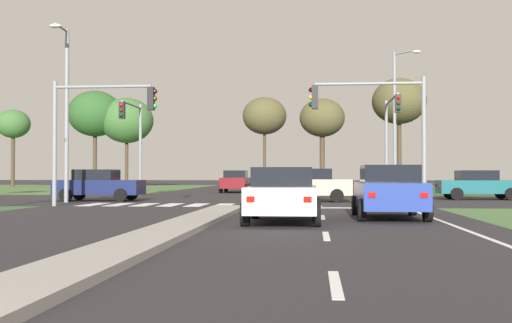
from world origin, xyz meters
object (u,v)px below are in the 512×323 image
Objects in this scene: car_maroon_sixth at (236,181)px; car_red_seventh at (261,179)px; car_navy_second at (99,185)px; treeline_second at (95,114)px; traffic_signal_near_right at (380,117)px; traffic_signal_near_left at (93,120)px; car_teal_near at (479,185)px; car_beige_third at (310,185)px; treeline_sixth at (399,102)px; traffic_signal_far_right at (390,127)px; treeline_third at (127,121)px; street_lamp_second at (66,105)px; traffic_signal_far_left at (134,132)px; treeline_fifth at (322,118)px; treeline_near at (13,125)px; car_white_fifth at (283,194)px; street_lamp_third at (397,115)px; treeline_fourth at (265,116)px; car_blue_eighth at (389,191)px.

car_maroon_sixth is 1.00× the size of car_red_seventh.
treeline_second is at bearing -160.19° from car_navy_second.
traffic_signal_near_left is (-11.80, 0.00, -0.00)m from traffic_signal_near_right.
car_beige_third reaches higher than car_teal_near.
treeline_sixth reaches higher than car_navy_second.
car_beige_third is at bearing -128.34° from traffic_signal_far_right.
treeline_third is 0.84× the size of treeline_sixth.
traffic_signal_far_left is at bearing 84.55° from street_lamp_second.
treeline_sixth reaches higher than car_red_seventh.
car_teal_near is at bearing -88.98° from treeline_sixth.
traffic_signal_far_left is (-10.63, 6.41, 3.09)m from car_beige_third.
car_beige_third is 0.50× the size of treeline_fifth.
traffic_signal_near_right is at bearing -48.04° from treeline_near.
traffic_signal_far_left is 0.65× the size of treeline_third.
traffic_signal_far_left is at bearing -65.42° from treeline_second.
car_white_fifth is 11.94m from traffic_signal_near_left.
car_navy_second is 0.54× the size of treeline_near.
treeline_sixth is (13.63, -4.27, 7.44)m from car_red_seventh.
car_maroon_sixth is 18.26m from street_lamp_second.
street_lamp_third reaches higher than traffic_signal_near_right.
car_beige_third is 32.44m from treeline_fourth.
treeline_near is (-20.39, 32.42, 5.65)m from car_navy_second.
treeline_near is 39.28m from treeline_sixth.
treeline_near is at bearing 149.12° from street_lamp_third.
car_red_seventh is 0.48× the size of street_lamp_third.
car_teal_near is at bearing -9.25° from traffic_signal_far_left.
traffic_signal_far_left reaches higher than car_teal_near.
car_beige_third is at bearing -58.71° from treeline_third.
traffic_signal_near_right is (8.28, -19.99, 2.81)m from car_maroon_sixth.
treeline_sixth is at bearing -130.77° from car_maroon_sixth.
treeline_second is at bearing 115.60° from car_white_fifth.
car_navy_second is at bearing 71.40° from car_maroon_sixth.
treeline_second is 1.14× the size of treeline_fifth.
car_maroon_sixth is 15.86m from treeline_fifth.
traffic_signal_far_right is 4.84m from street_lamp_third.
treeline_third is (-7.46, 23.36, 2.65)m from traffic_signal_far_left.
traffic_signal_far_left is 16.67m from street_lamp_third.
car_teal_near is at bearing 60.36° from car_white_fifth.
car_navy_second is 31.51m from treeline_third.
car_blue_eighth is at bearing -60.01° from treeline_second.
treeline_sixth is at bearing 2.16° from treeline_second.
traffic_signal_near_right is at bearing 66.76° from car_white_fifth.
treeline_sixth is (26.43, 0.89, 1.71)m from treeline_third.
car_maroon_sixth is 27.34m from car_blue_eighth.
car_maroon_sixth is 0.42× the size of treeline_sixth.
car_beige_third is 0.46× the size of treeline_fourth.
treeline_fourth reaches higher than street_lamp_second.
treeline_third is (-12.80, -5.16, 5.73)m from car_red_seventh.
traffic_signal_near_left is at bearing 151.66° from car_blue_eighth.
traffic_signal_far_left is 1.09× the size of traffic_signal_near_left.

